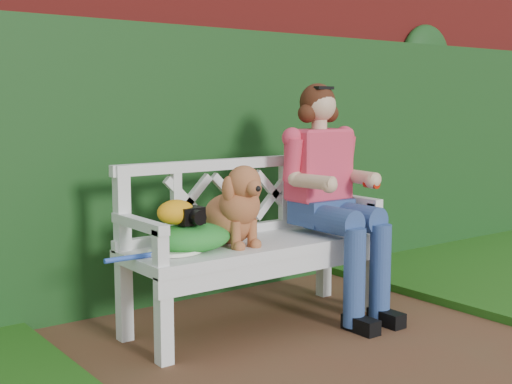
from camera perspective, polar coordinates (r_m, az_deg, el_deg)
ground at (r=3.27m, az=10.47°, el=-14.88°), size 60.00×60.00×0.00m
brick_wall at (r=4.53m, az=-7.16°, el=5.68°), size 10.00×0.30×2.20m
ivy_hedge at (r=4.35m, az=-5.68°, el=2.34°), size 10.00×0.18×1.70m
grass_right at (r=5.62m, az=20.51°, el=-5.48°), size 2.60×2.00×0.05m
garden_bench at (r=3.84m, az=-0.00°, el=-7.58°), size 1.62×0.73×0.48m
seated_woman at (r=4.04m, az=5.65°, el=-0.94°), size 0.63×0.79×1.30m
dog at (r=3.64m, az=-1.96°, el=-1.00°), size 0.43×0.48×0.44m
tennis_racket at (r=3.46m, az=-7.13°, el=-4.95°), size 0.59×0.35×0.03m
green_bag at (r=3.53m, az=-5.37°, el=-3.73°), size 0.49×0.42×0.14m
camera_item at (r=3.48m, az=-5.53°, el=-1.97°), size 0.14×0.11×0.09m
baseball_glove at (r=3.47m, az=-6.70°, el=-1.67°), size 0.24×0.20×0.13m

